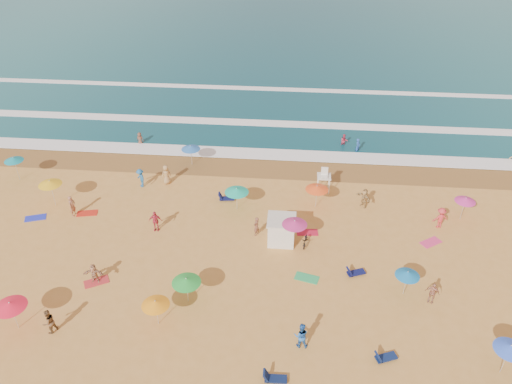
{
  "coord_description": "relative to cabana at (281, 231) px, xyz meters",
  "views": [
    {
      "loc": [
        3.16,
        -28.85,
        25.12
      ],
      "look_at": [
        0.12,
        6.0,
        1.5
      ],
      "focal_mm": 35.0,
      "sensor_mm": 36.0,
      "label": 1
    }
  ],
  "objects": [
    {
      "name": "ground",
      "position": [
        -2.48,
        -1.55,
        -1.0
      ],
      "size": [
        220.0,
        220.0,
        0.0
      ],
      "primitive_type": "plane",
      "color": "gold",
      "rests_on": "ground"
    },
    {
      "name": "cabana_roof",
      "position": [
        0.0,
        0.0,
        1.06
      ],
      "size": [
        2.2,
        2.2,
        0.12
      ],
      "primitive_type": "cube",
      "color": "silver",
      "rests_on": "cabana"
    },
    {
      "name": "towels",
      "position": [
        -4.07,
        -4.89,
        -0.98
      ],
      "size": [
        47.62,
        19.56,
        0.03
      ],
      "color": "red",
      "rests_on": "ground"
    },
    {
      "name": "beachgoers",
      "position": [
        -2.17,
        2.65,
        -0.18
      ],
      "size": [
        54.69,
        27.27,
        2.14
      ],
      "color": "#DFB375",
      "rests_on": "ground"
    },
    {
      "name": "lifeguard_stand",
      "position": [
        3.45,
        7.37,
        0.05
      ],
      "size": [
        1.2,
        1.2,
        2.1
      ],
      "primitive_type": null,
      "color": "white",
      "rests_on": "ground"
    },
    {
      "name": "surf_foam",
      "position": [
        -2.48,
        19.77,
        -0.9
      ],
      "size": [
        200.0,
        18.7,
        0.05
      ],
      "color": "white",
      "rests_on": "ground"
    },
    {
      "name": "cabana",
      "position": [
        0.0,
        0.0,
        0.0
      ],
      "size": [
        2.0,
        2.0,
        2.0
      ],
      "primitive_type": "cube",
      "color": "white",
      "rests_on": "ground"
    },
    {
      "name": "loungers",
      "position": [
        1.82,
        -5.86,
        -0.83
      ],
      "size": [
        57.77,
        21.36,
        0.34
      ],
      "color": "#0F1A4F",
      "rests_on": "ground"
    },
    {
      "name": "beach_umbrellas",
      "position": [
        1.21,
        -0.03,
        1.06
      ],
      "size": [
        55.95,
        23.68,
        0.82
      ],
      "color": "#D83093",
      "rests_on": "ground"
    },
    {
      "name": "wet_sand",
      "position": [
        -2.48,
        10.95,
        -0.99
      ],
      "size": [
        220.0,
        220.0,
        0.0
      ],
      "primitive_type": "plane",
      "color": "olive",
      "rests_on": "ground"
    },
    {
      "name": "bicycle",
      "position": [
        1.9,
        -0.3,
        -0.57
      ],
      "size": [
        0.8,
        1.69,
        0.85
      ],
      "primitive_type": "imported",
      "rotation": [
        0.0,
        0.0,
        -0.15
      ],
      "color": "black",
      "rests_on": "ground"
    }
  ]
}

